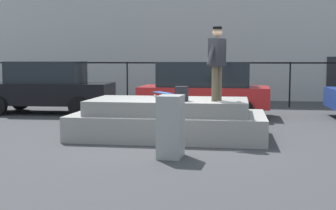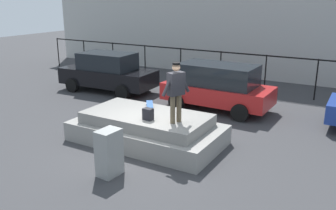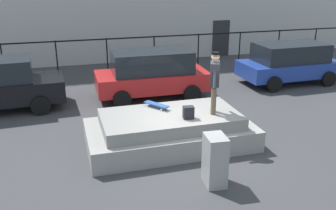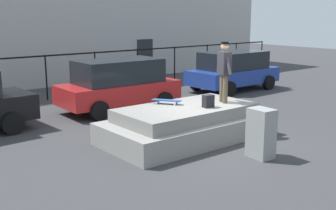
% 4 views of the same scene
% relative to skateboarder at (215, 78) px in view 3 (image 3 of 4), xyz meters
% --- Properties ---
extents(ground_plane, '(60.00, 60.00, 0.00)m').
position_rel_skateboarder_xyz_m(ground_plane, '(-0.78, -0.21, -1.90)').
color(ground_plane, '#38383A').
extents(concrete_ledge, '(4.56, 2.39, 0.92)m').
position_rel_skateboarder_xyz_m(concrete_ledge, '(-1.15, 0.26, -1.48)').
color(concrete_ledge, gray).
rests_on(concrete_ledge, ground_plane).
extents(skateboarder, '(0.45, 0.91, 1.69)m').
position_rel_skateboarder_xyz_m(skateboarder, '(0.00, 0.00, 0.00)').
color(skateboarder, brown).
rests_on(skateboarder, concrete_ledge).
extents(skateboard, '(0.62, 0.78, 0.12)m').
position_rel_skateboarder_xyz_m(skateboard, '(-1.40, 0.81, -0.88)').
color(skateboard, '#264C8C').
rests_on(skateboard, concrete_ledge).
extents(backpack, '(0.30, 0.23, 0.34)m').
position_rel_skateboarder_xyz_m(backpack, '(-0.79, -0.20, -0.81)').
color(backpack, black).
rests_on(backpack, concrete_ledge).
extents(car_red_hatchback_mid, '(4.24, 2.14, 1.79)m').
position_rel_skateboarder_xyz_m(car_red_hatchback_mid, '(-0.62, 4.47, -0.96)').
color(car_red_hatchback_mid, '#B21E1E').
rests_on(car_red_hatchback_mid, ground_plane).
extents(car_blue_hatchback_far, '(4.26, 2.23, 1.71)m').
position_rel_skateboarder_xyz_m(car_blue_hatchback_far, '(5.51, 4.71, -0.99)').
color(car_blue_hatchback_far, navy).
rests_on(car_blue_hatchback_far, ground_plane).
extents(utility_box, '(0.48, 0.63, 1.19)m').
position_rel_skateboarder_xyz_m(utility_box, '(-0.78, -1.99, -1.30)').
color(utility_box, gray).
rests_on(utility_box, ground_plane).
extents(fence_row, '(24.06, 0.06, 1.78)m').
position_rel_skateboarder_xyz_m(fence_row, '(-0.78, 7.78, -0.64)').
color(fence_row, black).
rests_on(fence_row, ground_plane).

